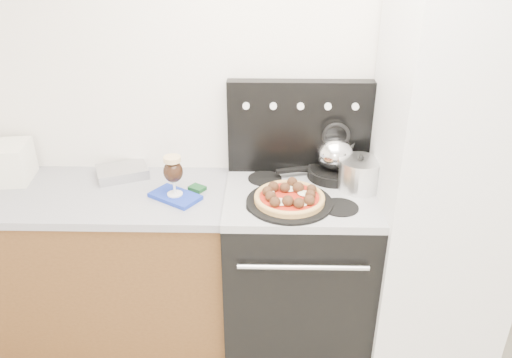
{
  "coord_description": "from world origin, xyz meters",
  "views": [
    {
      "loc": [
        -0.1,
        -1.05,
        2.12
      ],
      "look_at": [
        -0.14,
        1.05,
        1.06
      ],
      "focal_mm": 35.0,
      "sensor_mm": 36.0,
      "label": 1
    }
  ],
  "objects_px": {
    "tea_kettle": "(335,150)",
    "pizza": "(290,197)",
    "oven_mitt": "(175,196)",
    "beer_glass": "(173,176)",
    "stove_body": "(297,269)",
    "fridge": "(442,191)",
    "base_cabinet": "(99,266)",
    "skillet": "(333,173)",
    "stock_pot": "(359,175)",
    "pizza_pan": "(289,202)"
  },
  "relations": [
    {
      "from": "beer_glass",
      "to": "skillet",
      "type": "bearing_deg",
      "value": 14.79
    },
    {
      "from": "beer_glass",
      "to": "pizza",
      "type": "relative_size",
      "value": 0.62
    },
    {
      "from": "pizza",
      "to": "stove_body",
      "type": "bearing_deg",
      "value": 61.86
    },
    {
      "from": "base_cabinet",
      "to": "skillet",
      "type": "relative_size",
      "value": 5.27
    },
    {
      "from": "base_cabinet",
      "to": "tea_kettle",
      "type": "xyz_separation_m",
      "value": [
        1.29,
        0.15,
        0.65
      ]
    },
    {
      "from": "beer_glass",
      "to": "oven_mitt",
      "type": "bearing_deg",
      "value": 0.0
    },
    {
      "from": "pizza_pan",
      "to": "tea_kettle",
      "type": "relative_size",
      "value": 1.94
    },
    {
      "from": "oven_mitt",
      "to": "stock_pot",
      "type": "height_order",
      "value": "stock_pot"
    },
    {
      "from": "oven_mitt",
      "to": "stock_pot",
      "type": "relative_size",
      "value": 1.19
    },
    {
      "from": "fridge",
      "to": "pizza_pan",
      "type": "distance_m",
      "value": 0.77
    },
    {
      "from": "fridge",
      "to": "oven_mitt",
      "type": "xyz_separation_m",
      "value": [
        -1.33,
        -0.01,
        -0.04
      ]
    },
    {
      "from": "beer_glass",
      "to": "tea_kettle",
      "type": "bearing_deg",
      "value": 14.79
    },
    {
      "from": "beer_glass",
      "to": "fridge",
      "type": "bearing_deg",
      "value": 0.47
    },
    {
      "from": "oven_mitt",
      "to": "beer_glass",
      "type": "bearing_deg",
      "value": 0.0
    },
    {
      "from": "base_cabinet",
      "to": "tea_kettle",
      "type": "relative_size",
      "value": 6.69
    },
    {
      "from": "oven_mitt",
      "to": "tea_kettle",
      "type": "relative_size",
      "value": 1.15
    },
    {
      "from": "pizza",
      "to": "skillet",
      "type": "relative_size",
      "value": 1.24
    },
    {
      "from": "pizza",
      "to": "fridge",
      "type": "bearing_deg",
      "value": 6.54
    },
    {
      "from": "base_cabinet",
      "to": "fridge",
      "type": "distance_m",
      "value": 1.88
    },
    {
      "from": "stock_pot",
      "to": "pizza",
      "type": "bearing_deg",
      "value": -155.87
    },
    {
      "from": "stove_body",
      "to": "stock_pot",
      "type": "bearing_deg",
      "value": 9.21
    },
    {
      "from": "stove_body",
      "to": "tea_kettle",
      "type": "bearing_deg",
      "value": 44.05
    },
    {
      "from": "stove_body",
      "to": "oven_mitt",
      "type": "bearing_deg",
      "value": -176.73
    },
    {
      "from": "fridge",
      "to": "oven_mitt",
      "type": "distance_m",
      "value": 1.33
    },
    {
      "from": "stove_body",
      "to": "stock_pot",
      "type": "distance_m",
      "value": 0.63
    },
    {
      "from": "beer_glass",
      "to": "pizza_pan",
      "type": "height_order",
      "value": "beer_glass"
    },
    {
      "from": "stove_body",
      "to": "skillet",
      "type": "distance_m",
      "value": 0.57
    },
    {
      "from": "tea_kettle",
      "to": "base_cabinet",
      "type": "bearing_deg",
      "value": -162.64
    },
    {
      "from": "oven_mitt",
      "to": "skillet",
      "type": "distance_m",
      "value": 0.84
    },
    {
      "from": "oven_mitt",
      "to": "skillet",
      "type": "relative_size",
      "value": 0.9
    },
    {
      "from": "pizza",
      "to": "tea_kettle",
      "type": "bearing_deg",
      "value": 49.91
    },
    {
      "from": "pizza",
      "to": "tea_kettle",
      "type": "distance_m",
      "value": 0.4
    },
    {
      "from": "stove_body",
      "to": "fridge",
      "type": "bearing_deg",
      "value": -2.05
    },
    {
      "from": "pizza_pan",
      "to": "stove_body",
      "type": "bearing_deg",
      "value": 61.86
    },
    {
      "from": "pizza_pan",
      "to": "skillet",
      "type": "bearing_deg",
      "value": 49.91
    },
    {
      "from": "base_cabinet",
      "to": "pizza_pan",
      "type": "relative_size",
      "value": 3.45
    },
    {
      "from": "stove_body",
      "to": "stock_pot",
      "type": "height_order",
      "value": "stock_pot"
    },
    {
      "from": "stock_pot",
      "to": "fridge",
      "type": "bearing_deg",
      "value": -10.36
    },
    {
      "from": "base_cabinet",
      "to": "oven_mitt",
      "type": "distance_m",
      "value": 0.68
    },
    {
      "from": "fridge",
      "to": "skillet",
      "type": "distance_m",
      "value": 0.55
    },
    {
      "from": "oven_mitt",
      "to": "stock_pot",
      "type": "xyz_separation_m",
      "value": [
        0.93,
        0.08,
        0.09
      ]
    },
    {
      "from": "pizza_pan",
      "to": "stock_pot",
      "type": "distance_m",
      "value": 0.4
    },
    {
      "from": "oven_mitt",
      "to": "tea_kettle",
      "type": "xyz_separation_m",
      "value": [
        0.82,
        0.22,
        0.17
      ]
    },
    {
      "from": "tea_kettle",
      "to": "stock_pot",
      "type": "distance_m",
      "value": 0.19
    },
    {
      "from": "stock_pot",
      "to": "pizza_pan",
      "type": "bearing_deg",
      "value": -155.87
    },
    {
      "from": "oven_mitt",
      "to": "skillet",
      "type": "height_order",
      "value": "skillet"
    },
    {
      "from": "oven_mitt",
      "to": "pizza",
      "type": "xyz_separation_m",
      "value": [
        0.57,
        -0.08,
        0.05
      ]
    },
    {
      "from": "beer_glass",
      "to": "pizza_pan",
      "type": "distance_m",
      "value": 0.58
    },
    {
      "from": "tea_kettle",
      "to": "pizza",
      "type": "bearing_deg",
      "value": -119.54
    },
    {
      "from": "base_cabinet",
      "to": "stove_body",
      "type": "distance_m",
      "value": 1.11
    }
  ]
}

